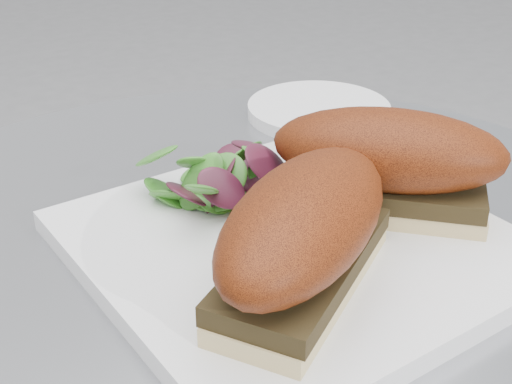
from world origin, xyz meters
The scene contains 5 objects.
plate centered at (0.02, -0.02, 0.74)m, with size 0.29×0.29×0.02m, color white.
sandwich_left centered at (-0.01, -0.07, 0.79)m, with size 0.20×0.16×0.08m.
sandwich_right centered at (0.10, -0.03, 0.79)m, with size 0.17×0.18×0.08m.
salad centered at (0.01, 0.06, 0.77)m, with size 0.10×0.10×0.05m, color #4B9631, non-canonical shape.
saucer centered at (0.21, 0.17, 0.74)m, with size 0.15×0.15×0.01m, color white.
Camera 1 is at (-0.26, -0.35, 1.02)m, focal length 50.00 mm.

